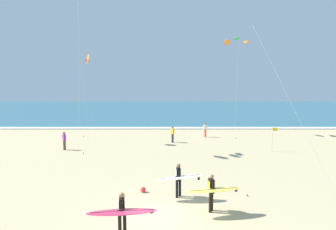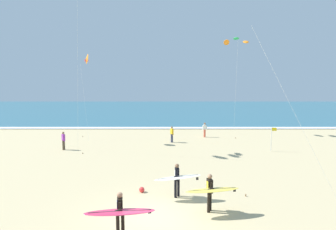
% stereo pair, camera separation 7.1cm
% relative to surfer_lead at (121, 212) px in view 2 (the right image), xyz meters
% --- Properties ---
extents(ground_plane, '(160.00, 160.00, 0.00)m').
position_rel_surfer_lead_xyz_m(ground_plane, '(1.07, 1.55, -1.05)').
color(ground_plane, tan).
extents(ocean_water, '(160.00, 60.00, 0.08)m').
position_rel_surfer_lead_xyz_m(ocean_water, '(1.07, 55.86, -1.01)').
color(ocean_water, '#2D6075').
rests_on(ocean_water, ground).
extents(shoreline_foam, '(160.00, 1.44, 0.01)m').
position_rel_surfer_lead_xyz_m(shoreline_foam, '(1.07, 26.16, -0.97)').
color(shoreline_foam, white).
rests_on(shoreline_foam, ocean_water).
extents(surfer_lead, '(2.57, 1.11, 1.71)m').
position_rel_surfer_lead_xyz_m(surfer_lead, '(0.00, 0.00, 0.00)').
color(surfer_lead, black).
rests_on(surfer_lead, ground).
extents(surfer_trailing, '(2.31, 0.95, 1.71)m').
position_rel_surfer_lead_xyz_m(surfer_trailing, '(2.19, 3.69, -0.01)').
color(surfer_trailing, black).
rests_on(surfer_trailing, ground).
extents(surfer_third, '(2.45, 1.08, 1.71)m').
position_rel_surfer_lead_xyz_m(surfer_third, '(3.59, 2.08, -0.00)').
color(surfer_third, black).
rests_on(surfer_third, ground).
extents(kite_arc_emerald_near, '(2.94, 3.88, 10.92)m').
position_rel_surfer_lead_xyz_m(kite_arc_emerald_near, '(9.39, 22.31, 9.49)').
color(kite_arc_emerald_near, orange).
rests_on(kite_arc_emerald_near, ground).
extents(kite_delta_amber_mid, '(1.88, 3.48, 8.56)m').
position_rel_surfer_lead_xyz_m(kite_delta_amber_mid, '(-6.06, 17.26, 6.98)').
color(kite_delta_amber_mid, orange).
rests_on(kite_delta_amber_mid, ground).
extents(bystander_white_top, '(0.50, 0.22, 1.59)m').
position_rel_surfer_lead_xyz_m(bystander_white_top, '(5.69, 20.05, -0.24)').
color(bystander_white_top, '#D8593F').
rests_on(bystander_white_top, ground).
extents(bystander_purple_top, '(0.38, 0.38, 1.59)m').
position_rel_surfer_lead_xyz_m(bystander_purple_top, '(-7.34, 14.07, -0.24)').
color(bystander_purple_top, '#4C3D2D').
rests_on(bystander_purple_top, ground).
extents(bystander_yellow_top, '(0.33, 0.43, 1.59)m').
position_rel_surfer_lead_xyz_m(bystander_yellow_top, '(2.11, 17.26, -0.24)').
color(bystander_yellow_top, '#2D334C').
rests_on(bystander_yellow_top, ground).
extents(lifeguard_flag, '(0.45, 0.05, 2.10)m').
position_rel_surfer_lead_xyz_m(lifeguard_flag, '(10.53, 13.54, 0.21)').
color(lifeguard_flag, silver).
rests_on(lifeguard_flag, ground).
extents(beach_ball, '(0.28, 0.28, 0.28)m').
position_rel_surfer_lead_xyz_m(beach_ball, '(0.35, 4.46, -0.91)').
color(beach_ball, red).
rests_on(beach_ball, ground).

